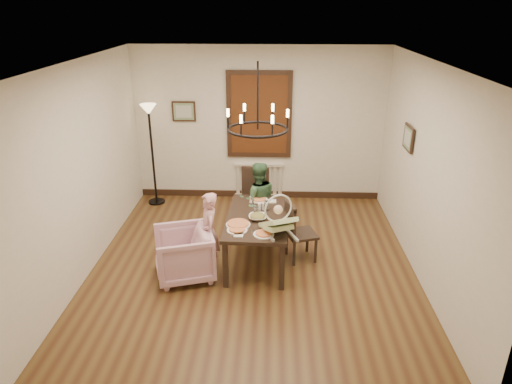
# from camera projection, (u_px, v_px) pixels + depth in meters

# --- Properties ---
(room_shell) EXTENTS (4.51, 5.00, 2.81)m
(room_shell) POSITION_uv_depth(u_px,v_px,m) (254.00, 164.00, 6.26)
(room_shell) COLOR brown
(room_shell) RESTS_ON ground
(dining_table) EXTENTS (0.90, 1.54, 0.71)m
(dining_table) POSITION_uv_depth(u_px,v_px,m) (258.00, 222.00, 6.38)
(dining_table) COLOR black
(dining_table) RESTS_ON room_shell
(chair_far) EXTENTS (0.50, 0.50, 1.02)m
(chair_far) POSITION_uv_depth(u_px,v_px,m) (253.00, 201.00, 7.33)
(chair_far) COLOR black
(chair_far) RESTS_ON room_shell
(chair_right) EXTENTS (0.50, 0.50, 0.90)m
(chair_right) POSITION_uv_depth(u_px,v_px,m) (302.00, 231.00, 6.50)
(chair_right) COLOR black
(chair_right) RESTS_ON room_shell
(armchair) EXTENTS (0.94, 0.93, 0.69)m
(armchair) POSITION_uv_depth(u_px,v_px,m) (184.00, 254.00, 6.11)
(armchair) COLOR beige
(armchair) RESTS_ON room_shell
(elderly_woman) EXTENTS (0.31, 0.39, 0.95)m
(elderly_woman) POSITION_uv_depth(u_px,v_px,m) (209.00, 239.00, 6.23)
(elderly_woman) COLOR #CB8F95
(elderly_woman) RESTS_ON room_shell
(seated_man) EXTENTS (0.56, 0.47, 1.03)m
(seated_man) POSITION_uv_depth(u_px,v_px,m) (258.00, 206.00, 7.11)
(seated_man) COLOR #385E3D
(seated_man) RESTS_ON room_shell
(baby_bouncer) EXTENTS (0.59, 0.67, 0.36)m
(baby_bouncer) POSITION_uv_depth(u_px,v_px,m) (278.00, 221.00, 5.81)
(baby_bouncer) COLOR beige
(baby_bouncer) RESTS_ON dining_table
(salad_bowl) EXTENTS (0.30, 0.30, 0.07)m
(salad_bowl) POSITION_uv_depth(u_px,v_px,m) (258.00, 217.00, 6.24)
(salad_bowl) COLOR white
(salad_bowl) RESTS_ON dining_table
(pizza_platter) EXTENTS (0.33, 0.33, 0.04)m
(pizza_platter) POSITION_uv_depth(u_px,v_px,m) (238.00, 224.00, 6.07)
(pizza_platter) COLOR tan
(pizza_platter) RESTS_ON dining_table
(drinking_glass) EXTENTS (0.08, 0.08, 0.15)m
(drinking_glass) POSITION_uv_depth(u_px,v_px,m) (256.00, 211.00, 6.32)
(drinking_glass) COLOR silver
(drinking_glass) RESTS_ON dining_table
(window_blinds) EXTENTS (1.00, 0.03, 1.40)m
(window_blinds) POSITION_uv_depth(u_px,v_px,m) (259.00, 115.00, 8.11)
(window_blinds) COLOR #5F2A13
(window_blinds) RESTS_ON room_shell
(radiator) EXTENTS (0.92, 0.12, 0.62)m
(radiator) POSITION_uv_depth(u_px,v_px,m) (259.00, 180.00, 8.61)
(radiator) COLOR silver
(radiator) RESTS_ON room_shell
(picture_back) EXTENTS (0.42, 0.03, 0.36)m
(picture_back) POSITION_uv_depth(u_px,v_px,m) (184.00, 111.00, 8.15)
(picture_back) COLOR black
(picture_back) RESTS_ON room_shell
(picture_right) EXTENTS (0.03, 0.42, 0.36)m
(picture_right) POSITION_uv_depth(u_px,v_px,m) (408.00, 138.00, 6.57)
(picture_right) COLOR black
(picture_right) RESTS_ON room_shell
(floor_lamp) EXTENTS (0.30, 0.30, 1.80)m
(floor_lamp) POSITION_uv_depth(u_px,v_px,m) (153.00, 156.00, 8.17)
(floor_lamp) COLOR black
(floor_lamp) RESTS_ON room_shell
(chandelier) EXTENTS (0.80, 0.80, 0.04)m
(chandelier) POSITION_uv_depth(u_px,v_px,m) (258.00, 129.00, 5.86)
(chandelier) COLOR black
(chandelier) RESTS_ON room_shell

